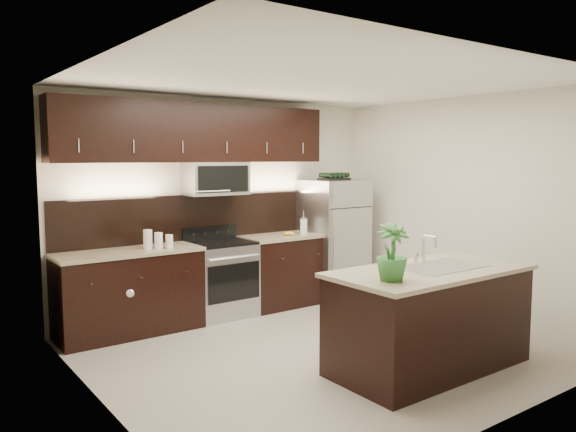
# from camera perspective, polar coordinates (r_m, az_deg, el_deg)

# --- Properties ---
(ground) EXTENTS (4.50, 4.50, 0.00)m
(ground) POSITION_cam_1_polar(r_m,az_deg,el_deg) (5.93, 3.71, -13.34)
(ground) COLOR gray
(ground) RESTS_ON ground
(room_walls) EXTENTS (4.52, 4.02, 2.71)m
(room_walls) POSITION_cam_1_polar(r_m,az_deg,el_deg) (5.50, 3.19, 3.22)
(room_walls) COLOR beige
(room_walls) RESTS_ON ground
(counter_run) EXTENTS (3.51, 0.65, 0.94)m
(counter_run) POSITION_cam_1_polar(r_m,az_deg,el_deg) (6.91, -8.31, -6.53)
(counter_run) COLOR black
(counter_run) RESTS_ON ground
(upper_fixtures) EXTENTS (3.49, 0.40, 1.66)m
(upper_fixtures) POSITION_cam_1_polar(r_m,az_deg,el_deg) (6.89, -8.90, 7.41)
(upper_fixtures) COLOR black
(upper_fixtures) RESTS_ON counter_run
(island) EXTENTS (1.96, 0.96, 0.94)m
(island) POSITION_cam_1_polar(r_m,az_deg,el_deg) (5.45, 14.17, -10.05)
(island) COLOR black
(island) RESTS_ON ground
(sink_faucet) EXTENTS (0.84, 0.50, 0.28)m
(sink_faucet) POSITION_cam_1_polar(r_m,az_deg,el_deg) (5.46, 15.23, -4.83)
(sink_faucet) COLOR silver
(sink_faucet) RESTS_ON island
(refrigerator) EXTENTS (0.79, 0.72, 1.64)m
(refrigerator) POSITION_cam_1_polar(r_m,az_deg,el_deg) (7.90, 4.66, -2.30)
(refrigerator) COLOR #B2B2B7
(refrigerator) RESTS_ON ground
(wine_rack) EXTENTS (0.41, 0.25, 0.10)m
(wine_rack) POSITION_cam_1_polar(r_m,az_deg,el_deg) (7.83, 4.71, 4.00)
(wine_rack) COLOR black
(wine_rack) RESTS_ON refrigerator
(plant) EXTENTS (0.35, 0.35, 0.48)m
(plant) POSITION_cam_1_polar(r_m,az_deg,el_deg) (4.72, 10.53, -3.64)
(plant) COLOR #286026
(plant) RESTS_ON island
(canisters) EXTENTS (0.30, 0.19, 0.22)m
(canisters) POSITION_cam_1_polar(r_m,az_deg,el_deg) (6.45, -13.27, -2.41)
(canisters) COLOR silver
(canisters) RESTS_ON counter_run
(french_press) EXTENTS (0.10, 0.10, 0.29)m
(french_press) POSITION_cam_1_polar(r_m,az_deg,el_deg) (7.55, 1.60, -0.94)
(french_press) COLOR silver
(french_press) RESTS_ON counter_run
(bananas) EXTENTS (0.16, 0.13, 0.05)m
(bananas) POSITION_cam_1_polar(r_m,az_deg,el_deg) (7.35, -0.26, -1.80)
(bananas) COLOR gold
(bananas) RESTS_ON counter_run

